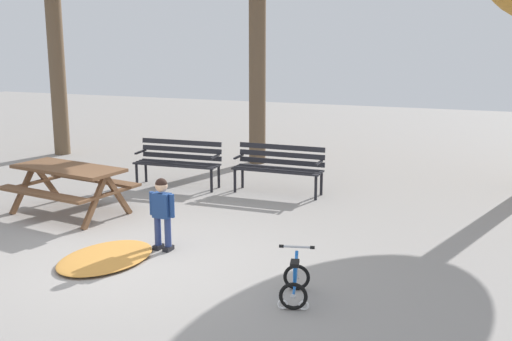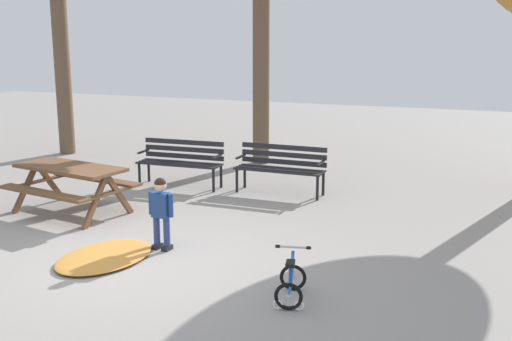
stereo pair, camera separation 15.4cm
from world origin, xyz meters
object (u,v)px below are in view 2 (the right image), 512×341
object	(u,v)px
picnic_table	(70,177)
park_bench_far_left	(181,159)
kids_bicycle	(291,282)
park_bench_left	(281,165)
child_standing	(161,208)

from	to	relation	value
picnic_table	park_bench_far_left	xyz separation A→B (m)	(0.76, 2.26, -0.08)
kids_bicycle	park_bench_left	bearing A→B (deg)	110.49
park_bench_left	kids_bicycle	xyz separation A→B (m)	(1.62, -4.32, -0.31)
park_bench_far_left	park_bench_left	distance (m)	1.91
picnic_table	child_standing	distance (m)	2.39
child_standing	kids_bicycle	xyz separation A→B (m)	(2.09, -0.91, -0.36)
park_bench_left	picnic_table	bearing A→B (deg)	-137.59
park_bench_left	kids_bicycle	world-z (taller)	park_bench_left
picnic_table	park_bench_far_left	distance (m)	2.38
picnic_table	park_bench_left	distance (m)	3.61
picnic_table	park_bench_left	xyz separation A→B (m)	(2.66, 2.43, -0.08)
park_bench_far_left	kids_bicycle	distance (m)	5.45
picnic_table	park_bench_far_left	world-z (taller)	park_bench_far_left
child_standing	park_bench_left	bearing A→B (deg)	82.00
park_bench_left	kids_bicycle	size ratio (longest dim) A/B	2.62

